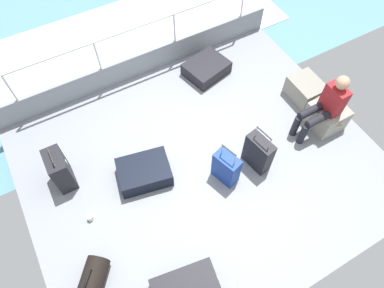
{
  "coord_description": "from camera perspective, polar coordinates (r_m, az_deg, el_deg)",
  "views": [
    {
      "loc": [
        2.17,
        -1.39,
        4.64
      ],
      "look_at": [
        -0.25,
        -0.04,
        0.25
      ],
      "focal_mm": 32.32,
      "sensor_mm": 36.0,
      "label": 1
    }
  ],
  "objects": [
    {
      "name": "suitcase_2",
      "position": [
        5.23,
        -20.92,
        -4.01
      ],
      "size": [
        0.43,
        0.26,
        0.73
      ],
      "color": "black",
      "rests_on": "ground_plane"
    },
    {
      "name": "sea_wake",
      "position": [
        7.74,
        -12.46,
        16.33
      ],
      "size": [
        12.0,
        12.0,
        0.01
      ],
      "color": "#598C9E",
      "rests_on": "ground_plane"
    },
    {
      "name": "ground_plane",
      "position": [
        5.33,
        1.64,
        -3.4
      ],
      "size": [
        4.4,
        5.2,
        0.06
      ],
      "primitive_type": "cube",
      "color": "gray"
    },
    {
      "name": "suitcase_0",
      "position": [
        5.12,
        -7.87,
        -4.63
      ],
      "size": [
        0.69,
        0.84,
        0.28
      ],
      "color": "black",
      "rests_on": "ground_plane"
    },
    {
      "name": "passenger_seated",
      "position": [
        5.54,
        21.14,
        5.96
      ],
      "size": [
        0.34,
        0.66,
        1.12
      ],
      "color": "maroon",
      "rests_on": "ground_plane"
    },
    {
      "name": "paper_cup",
      "position": [
        5.09,
        -16.44,
        -11.58
      ],
      "size": [
        0.08,
        0.08,
        0.1
      ],
      "primitive_type": "cylinder",
      "color": "white",
      "rests_on": "ground_plane"
    },
    {
      "name": "cargo_crate_1",
      "position": [
        5.94,
        21.3,
        4.33
      ],
      "size": [
        0.56,
        0.5,
        0.42
      ],
      "color": "gray",
      "rests_on": "ground_plane"
    },
    {
      "name": "railing_port",
      "position": [
        5.97,
        -9.12,
        16.74
      ],
      "size": [
        0.04,
        4.2,
        1.02
      ],
      "color": "silver",
      "rests_on": "ground_plane"
    },
    {
      "name": "duffel_bag",
      "position": [
        4.72,
        -16.24,
        -21.16
      ],
      "size": [
        0.65,
        0.6,
        0.43
      ],
      "color": "black",
      "rests_on": "ground_plane"
    },
    {
      "name": "cargo_crate_0",
      "position": [
        6.22,
        18.16,
        8.51
      ],
      "size": [
        0.6,
        0.46,
        0.36
      ],
      "color": "gray",
      "rests_on": "ground_plane"
    },
    {
      "name": "suitcase_1",
      "position": [
        4.98,
        5.64,
        -3.93
      ],
      "size": [
        0.42,
        0.31,
        0.77
      ],
      "color": "navy",
      "rests_on": "ground_plane"
    },
    {
      "name": "suitcase_3",
      "position": [
        5.13,
        10.86,
        -1.44
      ],
      "size": [
        0.46,
        0.27,
        0.83
      ],
      "color": "black",
      "rests_on": "ground_plane"
    },
    {
      "name": "gunwale_port",
      "position": [
        6.34,
        -8.43,
        12.97
      ],
      "size": [
        0.06,
        5.2,
        0.45
      ],
      "primitive_type": "cube",
      "color": "gray",
      "rests_on": "ground_plane"
    },
    {
      "name": "suitcase_5",
      "position": [
        6.35,
        2.37,
        12.37
      ],
      "size": [
        0.74,
        0.84,
        0.23
      ],
      "color": "black",
      "rests_on": "ground_plane"
    }
  ]
}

